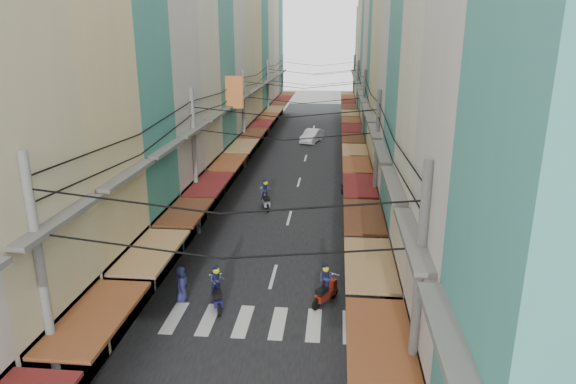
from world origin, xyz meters
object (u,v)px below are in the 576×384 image
Objects in this scene: white_car at (312,142)px; bicycle at (390,241)px; market_umbrella at (433,272)px; traffic_sign at (381,252)px.

bicycle is at bearing -61.94° from white_car.
bicycle is 0.62× the size of market_umbrella.
bicycle is at bearing 80.26° from traffic_sign.
white_car is at bearing 97.99° from traffic_sign.
white_car is 35.54m from market_umbrella.
traffic_sign reaches higher than white_car.
bicycle is (5.70, -26.28, 0.00)m from white_car.
market_umbrella is (0.64, -8.62, 2.33)m from bicycle.
white_car is 26.89m from bicycle.
white_car is 1.64× the size of traffic_sign.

